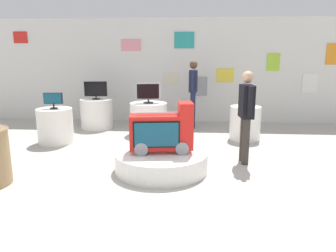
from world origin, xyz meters
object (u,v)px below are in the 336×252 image
object	(u,v)px
display_pedestal_center_rear	(245,123)
shopper_browsing_rear	(193,89)
tv_on_left_rear	(53,100)
display_pedestal_far_right	(149,118)
main_display_pedestal	(161,161)
display_pedestal_left_rear	(55,126)
display_pedestal_right_rear	(97,113)
tv_on_far_right	(148,93)
shopper_browsing_near_truck	(246,110)
tv_on_right_rear	(96,90)
tv_on_center_rear	(246,99)
novelty_firetruck_tv	(162,132)

from	to	relation	value
display_pedestal_center_rear	shopper_browsing_rear	size ratio (longest dim) A/B	0.44
tv_on_left_rear	shopper_browsing_rear	bearing A→B (deg)	29.26
tv_on_left_rear	display_pedestal_far_right	size ratio (longest dim) A/B	0.45
main_display_pedestal	display_pedestal_left_rear	distance (m)	2.88
display_pedestal_left_rear	display_pedestal_right_rear	distance (m)	1.55
display_pedestal_center_rear	tv_on_far_right	xyz separation A→B (m)	(-2.21, 0.34, 0.62)
display_pedestal_left_rear	display_pedestal_center_rear	bearing A→B (deg)	8.14
display_pedestal_far_right	shopper_browsing_rear	size ratio (longest dim) A/B	0.52
display_pedestal_far_right	shopper_browsing_near_truck	xyz separation A→B (m)	(1.95, -1.96, 0.56)
display_pedestal_left_rear	tv_on_right_rear	world-z (taller)	tv_on_right_rear
tv_on_center_rear	tv_on_far_right	world-z (taller)	tv_on_far_right
tv_on_right_rear	display_pedestal_far_right	size ratio (longest dim) A/B	0.65
display_pedestal_right_rear	shopper_browsing_near_truck	bearing A→B (deg)	-36.58
shopper_browsing_near_truck	tv_on_right_rear	bearing A→B (deg)	143.47
main_display_pedestal	display_pedestal_right_rear	distance (m)	3.58
novelty_firetruck_tv	shopper_browsing_rear	xyz separation A→B (m)	(0.49, 3.17, 0.36)
tv_on_left_rear	display_pedestal_center_rear	xyz separation A→B (m)	(4.11, 0.59, -0.57)
tv_on_right_rear	shopper_browsing_near_truck	world-z (taller)	shopper_browsing_near_truck
tv_on_left_rear	display_pedestal_far_right	bearing A→B (deg)	26.34
tv_on_center_rear	shopper_browsing_rear	distance (m)	1.58
novelty_firetruck_tv	shopper_browsing_rear	bearing A→B (deg)	81.14
display_pedestal_center_rear	shopper_browsing_near_truck	world-z (taller)	shopper_browsing_near_truck
novelty_firetruck_tv	tv_on_far_right	world-z (taller)	tv_on_far_right
main_display_pedestal	tv_on_far_right	xyz separation A→B (m)	(-0.53, 2.45, 0.83)
display_pedestal_right_rear	display_pedestal_center_rear	bearing A→B (deg)	-13.71
tv_on_left_rear	tv_on_right_rear	world-z (taller)	tv_on_right_rear
display_pedestal_right_rear	tv_on_far_right	bearing A→B (deg)	-21.00
tv_on_right_rear	display_pedestal_far_right	world-z (taller)	tv_on_right_rear
tv_on_right_rear	tv_on_far_right	bearing A→B (deg)	-20.84
tv_on_center_rear	main_display_pedestal	bearing A→B (deg)	-128.51
tv_on_left_rear	display_pedestal_right_rear	bearing A→B (deg)	72.07
display_pedestal_right_rear	shopper_browsing_near_truck	xyz separation A→B (m)	(3.37, -2.50, 0.56)
display_pedestal_center_rear	shopper_browsing_rear	xyz separation A→B (m)	(-1.16, 1.06, 0.63)
tv_on_right_rear	shopper_browsing_near_truck	size ratio (longest dim) A/B	0.36
novelty_firetruck_tv	shopper_browsing_rear	world-z (taller)	shopper_browsing_rear
main_display_pedestal	display_pedestal_far_right	size ratio (longest dim) A/B	1.73
tv_on_far_right	shopper_browsing_near_truck	size ratio (longest dim) A/B	0.35
novelty_firetruck_tv	display_pedestal_right_rear	distance (m)	3.60
main_display_pedestal	novelty_firetruck_tv	xyz separation A→B (m)	(0.02, -0.00, 0.49)
display_pedestal_left_rear	shopper_browsing_near_truck	xyz separation A→B (m)	(3.85, -1.03, 0.56)
display_pedestal_right_rear	novelty_firetruck_tv	bearing A→B (deg)	-56.70
display_pedestal_left_rear	display_pedestal_far_right	distance (m)	2.11
novelty_firetruck_tv	display_pedestal_right_rear	size ratio (longest dim) A/B	1.27
tv_on_center_rear	shopper_browsing_rear	bearing A→B (deg)	137.60
tv_on_left_rear	display_pedestal_far_right	distance (m)	2.19
tv_on_center_rear	novelty_firetruck_tv	bearing A→B (deg)	-128.11
main_display_pedestal	tv_on_left_rear	bearing A→B (deg)	147.95
display_pedestal_right_rear	tv_on_far_right	distance (m)	1.64
tv_on_center_rear	shopper_browsing_near_truck	xyz separation A→B (m)	(-0.26, -1.61, 0.02)
main_display_pedestal	novelty_firetruck_tv	bearing A→B (deg)	-10.89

